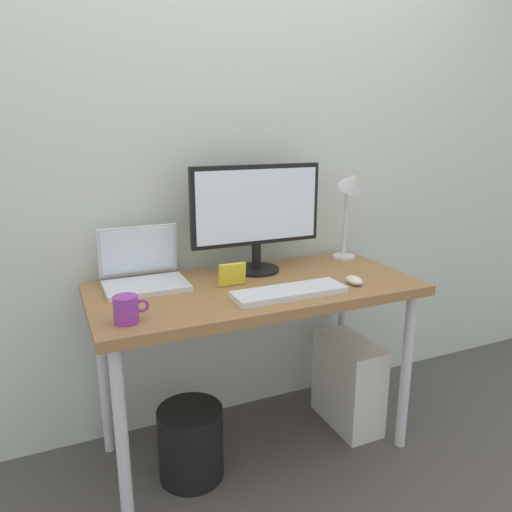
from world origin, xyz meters
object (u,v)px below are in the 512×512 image
object	(u,v)px
photo_frame	(232,274)
laptop	(143,271)
mouse	(354,280)
coffee_mug	(127,309)
monitor	(257,211)
desk_lamp	(350,195)
desk	(256,303)
keyboard	(289,292)
wastebasket	(191,442)
computer_tower	(348,382)

from	to	relation	value
photo_frame	laptop	bearing A→B (deg)	153.81
mouse	coffee_mug	xyz separation A→B (m)	(-0.90, -0.03, 0.03)
monitor	mouse	bearing A→B (deg)	-48.74
monitor	desk_lamp	xyz separation A→B (m)	(0.48, 0.00, 0.04)
desk	keyboard	bearing A→B (deg)	-68.39
photo_frame	wastebasket	world-z (taller)	photo_frame
wastebasket	computer_tower	bearing A→B (deg)	4.00
photo_frame	wastebasket	distance (m)	0.70
desk_lamp	keyboard	size ratio (longest dim) A/B	1.00
keyboard	mouse	size ratio (longest dim) A/B	4.89
monitor	keyboard	bearing A→B (deg)	-92.30
laptop	desk	bearing A→B (deg)	-24.22
keyboard	wastebasket	world-z (taller)	keyboard
desk	coffee_mug	xyz separation A→B (m)	(-0.54, -0.18, 0.12)
photo_frame	computer_tower	xyz separation A→B (m)	(0.57, -0.03, -0.60)
photo_frame	keyboard	bearing A→B (deg)	-50.74
desk_lamp	wastebasket	world-z (taller)	desk_lamp
desk	monitor	bearing A→B (deg)	65.44
keyboard	monitor	bearing A→B (deg)	87.70
desk_lamp	monitor	bearing A→B (deg)	-179.92
laptop	coffee_mug	size ratio (longest dim) A/B	2.77
desk	laptop	xyz separation A→B (m)	(-0.41, 0.19, 0.13)
keyboard	photo_frame	world-z (taller)	photo_frame
keyboard	coffee_mug	world-z (taller)	coffee_mug
laptop	mouse	size ratio (longest dim) A/B	3.56
desk	computer_tower	world-z (taller)	desk
laptop	computer_tower	size ratio (longest dim) A/B	0.76
desk	keyboard	size ratio (longest dim) A/B	2.97
desk	computer_tower	bearing A→B (deg)	-0.04
mouse	wastebasket	distance (m)	0.92
mouse	computer_tower	size ratio (longest dim) A/B	0.21
monitor	laptop	world-z (taller)	monitor
keyboard	photo_frame	size ratio (longest dim) A/B	4.00
mouse	computer_tower	distance (m)	0.60
laptop	monitor	bearing A→B (deg)	-1.70
desk	keyboard	world-z (taller)	keyboard
mouse	photo_frame	size ratio (longest dim) A/B	0.82
wastebasket	desk	bearing A→B (deg)	10.08
monitor	photo_frame	world-z (taller)	monitor
desk_lamp	keyboard	world-z (taller)	desk_lamp
monitor	desk_lamp	bearing A→B (deg)	0.08
laptop	desk_lamp	size ratio (longest dim) A/B	0.73
coffee_mug	wastebasket	distance (m)	0.70
monitor	wastebasket	xyz separation A→B (m)	(-0.39, -0.23, -0.87)
laptop	photo_frame	size ratio (longest dim) A/B	2.91
monitor	mouse	distance (m)	0.50
monitor	wastebasket	world-z (taller)	monitor
desk	mouse	world-z (taller)	mouse
desk_lamp	photo_frame	bearing A→B (deg)	-167.37
desk	mouse	bearing A→B (deg)	-23.01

